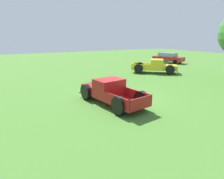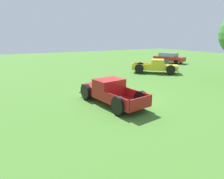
% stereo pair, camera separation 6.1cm
% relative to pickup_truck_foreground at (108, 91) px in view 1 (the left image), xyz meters
% --- Properties ---
extents(ground_plane, '(80.00, 80.00, 0.00)m').
position_rel_pickup_truck_foreground_xyz_m(ground_plane, '(-0.12, 0.90, -0.70)').
color(ground_plane, '#477A2D').
extents(pickup_truck_foreground, '(5.02, 2.49, 1.47)m').
position_rel_pickup_truck_foreground_xyz_m(pickup_truck_foreground, '(0.00, 0.00, 0.00)').
color(pickup_truck_foreground, maroon).
rests_on(pickup_truck_foreground, ground_plane).
extents(pickup_truck_behind_left, '(4.52, 4.79, 1.49)m').
position_rel_pickup_truck_foreground_xyz_m(pickup_truck_behind_left, '(-6.22, 9.40, 0.01)').
color(pickup_truck_behind_left, yellow).
rests_on(pickup_truck_behind_left, ground_plane).
extents(sedan_distant_a, '(4.84, 3.17, 1.50)m').
position_rel_pickup_truck_foreground_xyz_m(sedan_distant_a, '(-12.05, 16.75, 0.08)').
color(sedan_distant_a, '#B21E1E').
rests_on(sedan_distant_a, ground_plane).
extents(trash_can, '(0.59, 0.59, 0.95)m').
position_rel_pickup_truck_foreground_xyz_m(trash_can, '(-8.52, 12.88, -0.22)').
color(trash_can, '#2D6B2D').
rests_on(trash_can, ground_plane).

